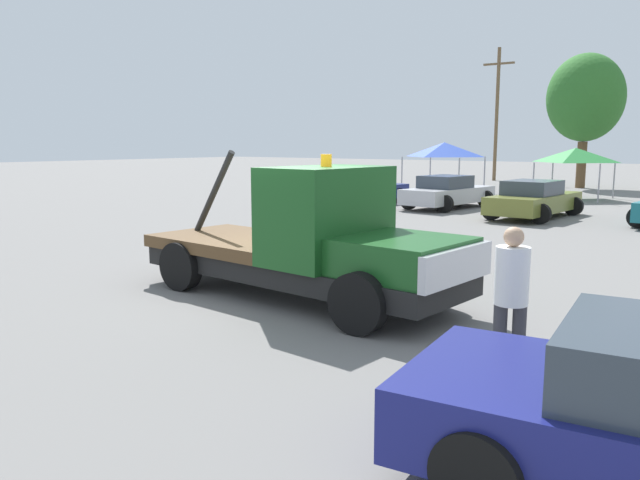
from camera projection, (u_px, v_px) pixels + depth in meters
name	position (u px, v px, depth m)	size (l,w,h in m)	color
ground_plane	(297.00, 297.00, 10.78)	(160.00, 160.00, 0.00)	slate
tow_truck	(313.00, 245.00, 10.39)	(6.24, 2.50, 2.51)	black
person_near_truck	(511.00, 291.00, 7.03)	(0.38, 0.38, 1.72)	#38383D
parked_car_navy	(359.00, 190.00, 26.70)	(2.74, 4.84, 1.34)	navy
parked_car_silver	(447.00, 192.00, 25.38)	(2.69, 4.75, 1.34)	#B7B7BC
parked_car_olive	(534.00, 200.00, 22.10)	(2.55, 4.85, 1.34)	olive
canopy_tent_blue	(444.00, 150.00, 32.80)	(3.29, 3.29, 2.67)	#9E9EA3
canopy_tent_green	(576.00, 155.00, 29.38)	(2.97, 2.97, 2.41)	#9E9EA3
tree_center	(586.00, 98.00, 36.18)	(4.35, 4.35, 7.77)	brown
traffic_cone	(453.00, 258.00, 13.03)	(0.40, 0.40, 0.55)	black
utility_pole	(497.00, 111.00, 43.54)	(2.20, 0.24, 9.15)	brown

